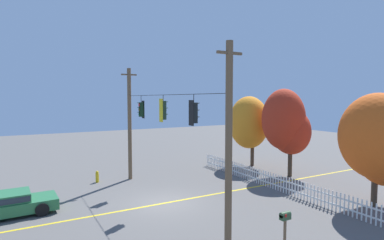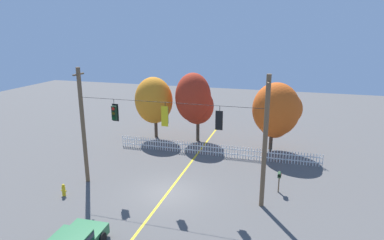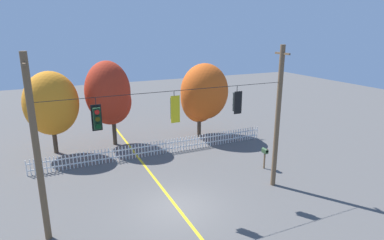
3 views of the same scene
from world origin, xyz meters
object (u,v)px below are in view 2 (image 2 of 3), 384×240
(traffic_signal_westbound_side, at_px, (219,120))
(autumn_maple_mid, at_px, (195,101))
(traffic_signal_eastbound_side, at_px, (115,113))
(autumn_maple_near_fence, at_px, (153,100))
(fire_hydrant, at_px, (64,190))
(roadside_mailbox, at_px, (279,176))
(traffic_signal_northbound_primary, at_px, (165,116))
(autumn_oak_far_east, at_px, (277,110))

(traffic_signal_westbound_side, relative_size, autumn_maple_mid, 0.22)
(traffic_signal_eastbound_side, distance_m, autumn_maple_near_fence, 10.33)
(autumn_maple_near_fence, height_order, fire_hydrant, autumn_maple_near_fence)
(traffic_signal_eastbound_side, distance_m, traffic_signal_westbound_side, 6.80)
(roadside_mailbox, bearing_deg, traffic_signal_northbound_primary, -163.37)
(autumn_oak_far_east, bearing_deg, traffic_signal_eastbound_side, -135.53)
(traffic_signal_northbound_primary, distance_m, traffic_signal_westbound_side, 3.35)
(fire_hydrant, bearing_deg, autumn_maple_mid, 68.37)
(traffic_signal_northbound_primary, xyz_separation_m, roadside_mailbox, (6.92, 2.07, -4.00))
(traffic_signal_westbound_side, distance_m, autumn_oak_far_east, 10.11)
(traffic_signal_northbound_primary, distance_m, fire_hydrant, 8.04)
(autumn_oak_far_east, bearing_deg, autumn_maple_mid, 173.82)
(autumn_maple_near_fence, xyz_separation_m, fire_hydrant, (-1.00, -12.40, -3.37))
(traffic_signal_westbound_side, bearing_deg, autumn_maple_mid, 113.17)
(traffic_signal_westbound_side, bearing_deg, autumn_maple_near_fence, 129.81)
(traffic_signal_northbound_primary, bearing_deg, autumn_oak_far_east, 56.76)
(autumn_maple_near_fence, relative_size, fire_hydrant, 7.43)
(fire_hydrant, bearing_deg, traffic_signal_eastbound_side, 40.82)
(traffic_signal_northbound_primary, bearing_deg, traffic_signal_eastbound_side, 179.68)
(traffic_signal_eastbound_side, xyz_separation_m, autumn_maple_mid, (2.37, 10.35, -1.18))
(fire_hydrant, bearing_deg, autumn_oak_far_east, 43.73)
(autumn_maple_mid, bearing_deg, autumn_oak_far_east, -6.18)
(traffic_signal_westbound_side, relative_size, autumn_maple_near_fence, 0.24)
(autumn_maple_near_fence, distance_m, fire_hydrant, 12.89)
(traffic_signal_eastbound_side, xyz_separation_m, fire_hydrant, (-2.64, -2.28, -4.67))
(traffic_signal_westbound_side, distance_m, autumn_maple_near_fence, 13.26)
(autumn_maple_mid, bearing_deg, traffic_signal_eastbound_side, -102.88)
(traffic_signal_northbound_primary, bearing_deg, autumn_maple_near_fence, 116.70)
(traffic_signal_eastbound_side, xyz_separation_m, traffic_signal_westbound_side, (6.80, -0.02, 0.06))
(traffic_signal_westbound_side, height_order, autumn_maple_mid, autumn_maple_mid)
(autumn_maple_near_fence, bearing_deg, traffic_signal_eastbound_side, -80.77)
(autumn_maple_near_fence, height_order, autumn_maple_mid, autumn_maple_mid)
(traffic_signal_westbound_side, relative_size, roadside_mailbox, 1.02)
(traffic_signal_eastbound_side, xyz_separation_m, roadside_mailbox, (10.37, 2.05, -3.94))
(traffic_signal_westbound_side, height_order, autumn_maple_near_fence, same)
(fire_hydrant, xyz_separation_m, roadside_mailbox, (13.01, 4.33, 0.73))
(traffic_signal_eastbound_side, relative_size, traffic_signal_westbound_side, 1.04)
(roadside_mailbox, bearing_deg, autumn_oak_far_east, 94.89)
(autumn_maple_mid, bearing_deg, roadside_mailbox, -46.04)
(autumn_oak_far_east, xyz_separation_m, fire_hydrant, (-12.37, -11.83, -3.27))
(fire_hydrant, bearing_deg, autumn_maple_near_fence, 85.40)
(roadside_mailbox, bearing_deg, autumn_maple_near_fence, 146.11)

